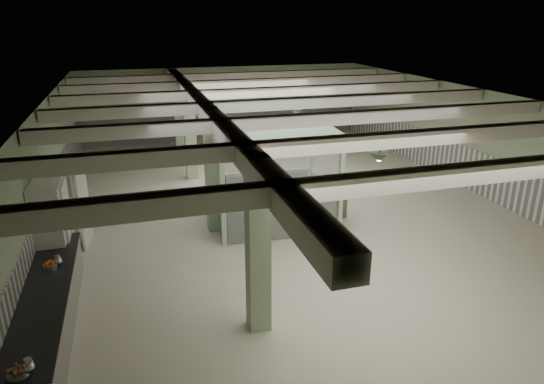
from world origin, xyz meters
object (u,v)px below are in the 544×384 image
object	(u,v)px
guard_booth	(272,161)
filing_cabinet	(339,198)
prep_counter	(47,311)
walkin_cooler	(56,215)

from	to	relation	value
guard_booth	filing_cabinet	xyz separation A→B (m)	(2.11, -0.22, -1.34)
prep_counter	walkin_cooler	bearing A→B (deg)	91.49
walkin_cooler	guard_booth	distance (m)	6.02
guard_booth	walkin_cooler	bearing A→B (deg)	-168.43
walkin_cooler	guard_booth	size ratio (longest dim) A/B	0.72
guard_booth	filing_cabinet	world-z (taller)	guard_booth
prep_counter	walkin_cooler	xyz separation A→B (m)	(-0.08, 3.23, 0.77)
walkin_cooler	filing_cabinet	bearing A→B (deg)	4.62
prep_counter	filing_cabinet	distance (m)	8.84
walkin_cooler	guard_booth	xyz separation A→B (m)	(5.92, 0.87, 0.69)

